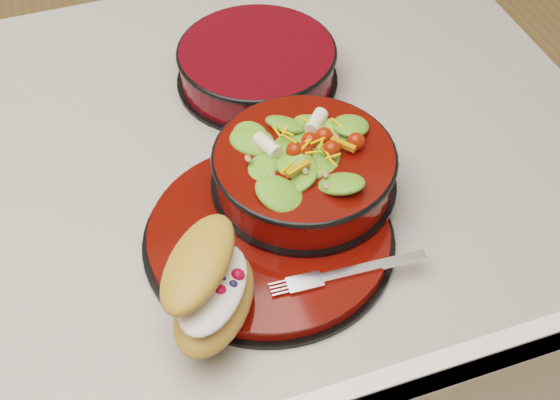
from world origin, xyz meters
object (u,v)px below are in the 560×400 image
object	(u,v)px
dinner_plate	(270,236)
croissant	(212,286)
fork	(352,271)
salad_bowl	(304,164)
extra_bowl	(257,64)
island_counter	(156,366)

from	to	relation	value
dinner_plate	croissant	xyz separation A→B (m)	(-0.09, -0.08, 0.05)
croissant	fork	size ratio (longest dim) A/B	1.06
dinner_plate	salad_bowl	distance (m)	0.09
salad_bowl	croissant	distance (m)	0.19
salad_bowl	croissant	world-z (taller)	salad_bowl
dinner_plate	croissant	bearing A→B (deg)	-137.63
salad_bowl	fork	xyz separation A→B (m)	(0.00, -0.13, -0.03)
dinner_plate	croissant	world-z (taller)	croissant
dinner_plate	extra_bowl	size ratio (longest dim) A/B	1.29
fork	extra_bowl	distance (m)	0.35
dinner_plate	salad_bowl	world-z (taller)	salad_bowl
croissant	dinner_plate	bearing A→B (deg)	-12.39
salad_bowl	croissant	xyz separation A→B (m)	(-0.14, -0.13, 0.00)
dinner_plate	croissant	distance (m)	0.13
croissant	fork	world-z (taller)	croissant
island_counter	salad_bowl	world-z (taller)	salad_bowl
croissant	extra_bowl	world-z (taller)	croissant
salad_bowl	extra_bowl	world-z (taller)	salad_bowl
dinner_plate	fork	distance (m)	0.10
fork	extra_bowl	bearing A→B (deg)	1.22
extra_bowl	croissant	bearing A→B (deg)	-114.67
croissant	fork	xyz separation A→B (m)	(0.15, -0.00, -0.04)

